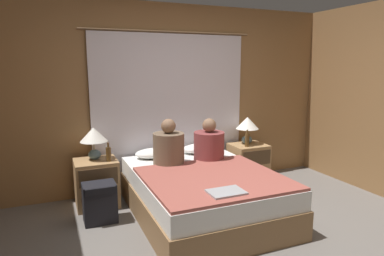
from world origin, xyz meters
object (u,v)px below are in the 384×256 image
at_px(pillow_right, 200,148).
at_px(beer_bottle_on_right_stand, 247,140).
at_px(lamp_right, 247,125).
at_px(bed, 202,193).
at_px(laptop_on_bed, 226,192).
at_px(lamp_left, 94,137).
at_px(pillow_left, 154,153).
at_px(person_left_in_bed, 169,147).
at_px(beer_bottle_on_left_stand, 109,154).
at_px(person_right_in_bed, 209,144).
at_px(nightstand_right, 248,163).
at_px(nightstand_left, 97,183).
at_px(backpack_on_floor, 100,200).

relative_size(pillow_right, beer_bottle_on_right_stand, 2.12).
bearing_deg(lamp_right, bed, -143.68).
height_order(pillow_right, laptop_on_bed, pillow_right).
distance_m(bed, lamp_right, 1.46).
distance_m(lamp_left, pillow_left, 0.80).
bearing_deg(person_left_in_bed, pillow_left, 100.14).
distance_m(lamp_left, beer_bottle_on_left_stand, 0.28).
height_order(pillow_right, person_right_in_bed, person_right_in_bed).
bearing_deg(beer_bottle_on_left_stand, pillow_right, 6.45).
xyz_separation_m(nightstand_right, person_left_in_bed, (-1.33, -0.33, 0.44)).
relative_size(nightstand_left, beer_bottle_on_left_stand, 2.50).
xyz_separation_m(lamp_left, backpack_on_floor, (-0.03, -0.52, -0.60)).
distance_m(nightstand_left, backpack_on_floor, 0.47).
relative_size(person_left_in_bed, laptop_on_bed, 1.69).
xyz_separation_m(lamp_right, laptop_on_bed, (-1.17, -1.54, -0.29)).
xyz_separation_m(person_left_in_bed, beer_bottle_on_right_stand, (1.24, 0.23, -0.07)).
relative_size(pillow_left, person_right_in_bed, 0.95).
bearing_deg(pillow_right, backpack_on_floor, -160.12).
bearing_deg(beer_bottle_on_right_stand, backpack_on_floor, -169.82).
height_order(nightstand_right, person_left_in_bed, person_left_in_bed).
bearing_deg(laptop_on_bed, beer_bottle_on_right_stand, 52.14).
bearing_deg(nightstand_right, person_right_in_bed, -157.34).
relative_size(beer_bottle_on_left_stand, laptop_on_bed, 0.69).
distance_m(nightstand_left, lamp_right, 2.22).
relative_size(nightstand_right, lamp_left, 1.45).
bearing_deg(nightstand_left, backpack_on_floor, -93.84).
bearing_deg(pillow_left, person_left_in_bed, -79.86).
relative_size(lamp_left, lamp_right, 1.00).
relative_size(lamp_left, person_left_in_bed, 0.70).
relative_size(lamp_right, backpack_on_floor, 0.90).
relative_size(nightstand_left, pillow_right, 1.13).
relative_size(lamp_right, person_right_in_bed, 0.74).
bearing_deg(lamp_left, lamp_right, 0.00).
xyz_separation_m(person_left_in_bed, laptop_on_bed, (0.16, -1.16, -0.18)).
bearing_deg(person_left_in_bed, lamp_left, 154.92).
bearing_deg(laptop_on_bed, backpack_on_floor, 134.67).
xyz_separation_m(person_right_in_bed, beer_bottle_on_right_stand, (0.70, 0.23, -0.05)).
bearing_deg(nightstand_right, backpack_on_floor, -167.79).
relative_size(nightstand_right, person_right_in_bed, 1.07).
xyz_separation_m(pillow_right, backpack_on_floor, (-1.43, -0.52, -0.33)).
relative_size(nightstand_right, laptop_on_bed, 1.72).
bearing_deg(beer_bottle_on_right_stand, lamp_left, 175.90).
distance_m(person_right_in_bed, beer_bottle_on_left_stand, 1.23).
relative_size(lamp_left, beer_bottle_on_left_stand, 1.73).
distance_m(pillow_left, beer_bottle_on_right_stand, 1.32).
distance_m(lamp_right, pillow_right, 0.80).
bearing_deg(pillow_right, nightstand_left, -178.14).
distance_m(pillow_left, laptop_on_bed, 1.55).
height_order(bed, pillow_right, pillow_right).
bearing_deg(beer_bottle_on_right_stand, lamp_right, 58.46).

